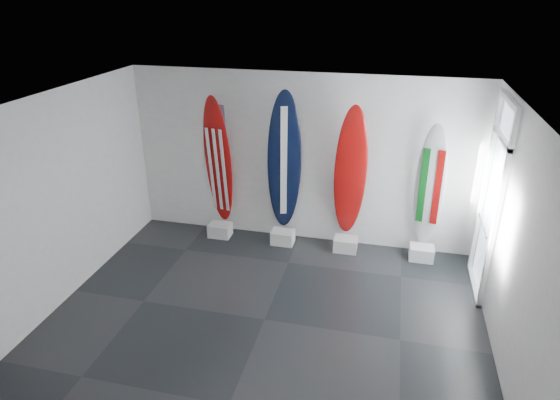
% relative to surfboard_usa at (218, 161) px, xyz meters
% --- Properties ---
extents(floor, '(6.00, 6.00, 0.00)m').
position_rel_surfboard_usa_xyz_m(floor, '(1.44, -2.28, -1.43)').
color(floor, black).
rests_on(floor, ground).
extents(ceiling, '(6.00, 6.00, 0.00)m').
position_rel_surfboard_usa_xyz_m(ceiling, '(1.44, -2.28, 1.57)').
color(ceiling, white).
rests_on(ceiling, wall_back).
extents(wall_back, '(6.00, 0.00, 6.00)m').
position_rel_surfboard_usa_xyz_m(wall_back, '(1.44, 0.22, 0.07)').
color(wall_back, silver).
rests_on(wall_back, ground).
extents(wall_front, '(6.00, 0.00, 6.00)m').
position_rel_surfboard_usa_xyz_m(wall_front, '(1.44, -4.78, 0.07)').
color(wall_front, silver).
rests_on(wall_front, ground).
extents(wall_left, '(0.00, 5.00, 5.00)m').
position_rel_surfboard_usa_xyz_m(wall_left, '(-1.56, -2.28, 0.07)').
color(wall_left, silver).
rests_on(wall_left, ground).
extents(wall_right, '(0.00, 5.00, 5.00)m').
position_rel_surfboard_usa_xyz_m(wall_right, '(4.44, -2.28, 0.07)').
color(wall_right, silver).
rests_on(wall_right, ground).
extents(display_block_usa, '(0.40, 0.30, 0.24)m').
position_rel_surfboard_usa_xyz_m(display_block_usa, '(0.00, -0.10, -1.31)').
color(display_block_usa, silver).
rests_on(display_block_usa, floor).
extents(surfboard_usa, '(0.59, 0.40, 2.39)m').
position_rel_surfboard_usa_xyz_m(surfboard_usa, '(0.00, 0.00, 0.00)').
color(surfboard_usa, maroon).
rests_on(surfboard_usa, display_block_usa).
extents(display_block_navy, '(0.40, 0.30, 0.24)m').
position_rel_surfboard_usa_xyz_m(display_block_navy, '(1.19, -0.10, -1.31)').
color(display_block_navy, silver).
rests_on(display_block_navy, floor).
extents(surfboard_navy, '(0.65, 0.48, 2.55)m').
position_rel_surfboard_usa_xyz_m(surfboard_navy, '(1.19, 0.00, 0.08)').
color(surfboard_navy, black).
rests_on(surfboard_navy, display_block_navy).
extents(display_block_swiss, '(0.40, 0.30, 0.24)m').
position_rel_surfboard_usa_xyz_m(display_block_swiss, '(2.32, -0.10, -1.31)').
color(display_block_swiss, silver).
rests_on(display_block_swiss, floor).
extents(surfboard_swiss, '(0.60, 0.48, 2.37)m').
position_rel_surfboard_usa_xyz_m(surfboard_swiss, '(2.32, 0.00, -0.01)').
color(surfboard_swiss, maroon).
rests_on(surfboard_swiss, display_block_swiss).
extents(display_block_italy, '(0.40, 0.30, 0.24)m').
position_rel_surfboard_usa_xyz_m(display_block_italy, '(3.61, -0.10, -1.31)').
color(display_block_italy, silver).
rests_on(display_block_italy, floor).
extents(surfboard_italy, '(0.51, 0.29, 2.13)m').
position_rel_surfboard_usa_xyz_m(surfboard_italy, '(3.61, 0.00, -0.13)').
color(surfboard_italy, silver).
rests_on(surfboard_italy, display_block_italy).
extents(wall_outlet, '(0.09, 0.02, 0.13)m').
position_rel_surfboard_usa_xyz_m(wall_outlet, '(-1.01, 0.20, -1.08)').
color(wall_outlet, silver).
rests_on(wall_outlet, wall_back).
extents(glass_door, '(0.12, 1.16, 2.85)m').
position_rel_surfboard_usa_xyz_m(glass_door, '(4.41, -0.73, -0.01)').
color(glass_door, white).
rests_on(glass_door, floor).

